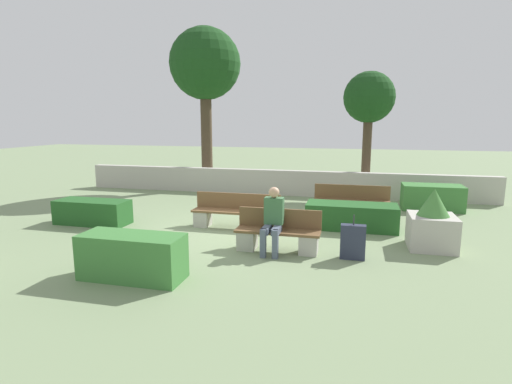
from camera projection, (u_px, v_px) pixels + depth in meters
The scene contains 14 objects.
ground_plane at pixel (236, 232), 9.58m from camera, with size 60.00×60.00×0.00m, color gray.
perimeter_wall at pixel (276, 182), 14.32m from camera, with size 14.63×0.30×0.89m.
bench_front at pixel (278, 236), 8.14m from camera, with size 1.73×0.48×0.84m.
bench_left_side at pixel (236, 214), 9.90m from camera, with size 2.19×0.48×0.84m.
bench_right_side at pixel (351, 204), 11.19m from camera, with size 2.09×0.49×0.84m.
person_seated_man at pixel (273, 217), 7.96m from camera, with size 0.38×0.64×1.32m.
hedge_block_near_left at pixel (132, 257), 6.69m from camera, with size 1.75×0.68×0.76m.
hedge_block_near_right at pixel (351, 216), 9.82m from camera, with size 2.19×0.86×0.62m.
hedge_block_mid_left at pixel (93, 212), 10.27m from camera, with size 1.89×0.73×0.62m.
hedge_block_mid_right at pixel (432, 197), 11.91m from camera, with size 1.71×0.88×0.75m.
planter_corner_right at pixel (432, 224), 8.25m from camera, with size 0.92×0.92×1.26m.
suitcase at pixel (353, 242), 7.64m from camera, with size 0.47×0.18×0.88m.
tree_leftmost at pixel (205, 66), 15.05m from camera, with size 2.69×2.69×6.09m.
tree_center_left at pixel (369, 100), 13.66m from camera, with size 1.74×1.74×4.29m.
Camera 1 is at (2.68, -8.87, 2.63)m, focal length 28.00 mm.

